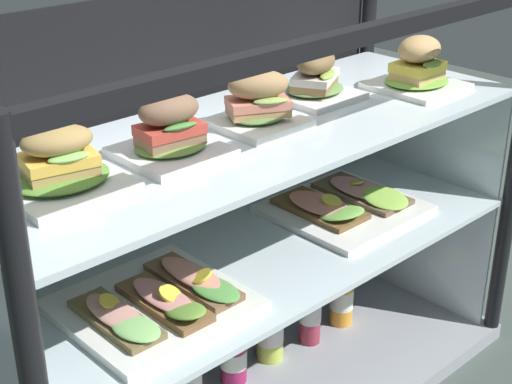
{
  "coord_description": "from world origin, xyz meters",
  "views": [
    {
      "loc": [
        -1.04,
        -1.1,
        1.27
      ],
      "look_at": [
        0.0,
        0.0,
        0.58
      ],
      "focal_mm": 54.29,
      "sensor_mm": 36.0,
      "label": 1
    }
  ],
  "objects_px": {
    "open_sandwich_tray_far_right": "(345,204)",
    "juice_bottle_front_fourth": "(342,296)",
    "plated_roll_sandwich_mid_right": "(315,79)",
    "open_sandwich_tray_right_of_center": "(158,302)",
    "juice_bottle_back_center": "(233,352)",
    "plated_roll_sandwich_far_right": "(259,105)",
    "plated_roll_sandwich_near_right_corner": "(418,69)",
    "plated_roll_sandwich_far_left": "(59,168)",
    "juice_bottle_back_right": "(270,331)",
    "plated_roll_sandwich_near_left_corner": "(170,134)",
    "juice_bottle_near_post": "(188,373)",
    "juice_bottle_tucked_behind": "(310,309)"
  },
  "relations": [
    {
      "from": "plated_roll_sandwich_far_left",
      "to": "open_sandwich_tray_far_right",
      "type": "bearing_deg",
      "value": -0.27
    },
    {
      "from": "open_sandwich_tray_right_of_center",
      "to": "open_sandwich_tray_far_right",
      "type": "distance_m",
      "value": 0.6
    },
    {
      "from": "open_sandwich_tray_right_of_center",
      "to": "juice_bottle_near_post",
      "type": "height_order",
      "value": "open_sandwich_tray_right_of_center"
    },
    {
      "from": "open_sandwich_tray_right_of_center",
      "to": "plated_roll_sandwich_far_left",
      "type": "bearing_deg",
      "value": 164.71
    },
    {
      "from": "plated_roll_sandwich_far_right",
      "to": "open_sandwich_tray_far_right",
      "type": "height_order",
      "value": "plated_roll_sandwich_far_right"
    },
    {
      "from": "open_sandwich_tray_right_of_center",
      "to": "juice_bottle_near_post",
      "type": "distance_m",
      "value": 0.38
    },
    {
      "from": "open_sandwich_tray_far_right",
      "to": "juice_bottle_back_right",
      "type": "height_order",
      "value": "open_sandwich_tray_far_right"
    },
    {
      "from": "open_sandwich_tray_right_of_center",
      "to": "juice_bottle_back_center",
      "type": "height_order",
      "value": "open_sandwich_tray_right_of_center"
    },
    {
      "from": "plated_roll_sandwich_mid_right",
      "to": "juice_bottle_back_right",
      "type": "height_order",
      "value": "plated_roll_sandwich_mid_right"
    },
    {
      "from": "plated_roll_sandwich_mid_right",
      "to": "open_sandwich_tray_right_of_center",
      "type": "bearing_deg",
      "value": -170.44
    },
    {
      "from": "open_sandwich_tray_right_of_center",
      "to": "plated_roll_sandwich_mid_right",
      "type": "bearing_deg",
      "value": 9.56
    },
    {
      "from": "juice_bottle_back_right",
      "to": "juice_bottle_tucked_behind",
      "type": "distance_m",
      "value": 0.13
    },
    {
      "from": "plated_roll_sandwich_far_left",
      "to": "juice_bottle_back_right",
      "type": "height_order",
      "value": "plated_roll_sandwich_far_left"
    },
    {
      "from": "open_sandwich_tray_far_right",
      "to": "juice_bottle_tucked_behind",
      "type": "xyz_separation_m",
      "value": [
        -0.06,
        0.05,
        -0.3
      ]
    },
    {
      "from": "plated_roll_sandwich_near_right_corner",
      "to": "juice_bottle_near_post",
      "type": "bearing_deg",
      "value": 166.4
    },
    {
      "from": "plated_roll_sandwich_far_right",
      "to": "plated_roll_sandwich_near_right_corner",
      "type": "relative_size",
      "value": 0.87
    },
    {
      "from": "plated_roll_sandwich_mid_right",
      "to": "juice_bottle_front_fourth",
      "type": "relative_size",
      "value": 0.83
    },
    {
      "from": "plated_roll_sandwich_mid_right",
      "to": "open_sandwich_tray_far_right",
      "type": "height_order",
      "value": "plated_roll_sandwich_mid_right"
    },
    {
      "from": "plated_roll_sandwich_far_left",
      "to": "plated_roll_sandwich_near_right_corner",
      "type": "height_order",
      "value": "plated_roll_sandwich_near_right_corner"
    },
    {
      "from": "plated_roll_sandwich_near_left_corner",
      "to": "plated_roll_sandwich_far_right",
      "type": "bearing_deg",
      "value": 0.66
    },
    {
      "from": "plated_roll_sandwich_mid_right",
      "to": "open_sandwich_tray_far_right",
      "type": "relative_size",
      "value": 0.52
    },
    {
      "from": "plated_roll_sandwich_far_right",
      "to": "open_sandwich_tray_far_right",
      "type": "xyz_separation_m",
      "value": [
        0.3,
        0.0,
        -0.33
      ]
    },
    {
      "from": "open_sandwich_tray_far_right",
      "to": "juice_bottle_near_post",
      "type": "distance_m",
      "value": 0.56
    },
    {
      "from": "juice_bottle_back_center",
      "to": "plated_roll_sandwich_far_left",
      "type": "bearing_deg",
      "value": -171.66
    },
    {
      "from": "plated_roll_sandwich_far_right",
      "to": "open_sandwich_tray_right_of_center",
      "type": "bearing_deg",
      "value": -173.12
    },
    {
      "from": "plated_roll_sandwich_near_left_corner",
      "to": "juice_bottle_near_post",
      "type": "xyz_separation_m",
      "value": [
        0.08,
        0.09,
        -0.64
      ]
    },
    {
      "from": "open_sandwich_tray_far_right",
      "to": "juice_bottle_back_center",
      "type": "bearing_deg",
      "value": 167.79
    },
    {
      "from": "plated_roll_sandwich_near_right_corner",
      "to": "juice_bottle_back_center",
      "type": "bearing_deg",
      "value": 164.39
    },
    {
      "from": "plated_roll_sandwich_near_right_corner",
      "to": "juice_bottle_back_right",
      "type": "distance_m",
      "value": 0.75
    },
    {
      "from": "plated_roll_sandwich_far_left",
      "to": "plated_roll_sandwich_near_right_corner",
      "type": "relative_size",
      "value": 1.03
    },
    {
      "from": "open_sandwich_tray_right_of_center",
      "to": "open_sandwich_tray_far_right",
      "type": "height_order",
      "value": "open_sandwich_tray_right_of_center"
    },
    {
      "from": "plated_roll_sandwich_near_right_corner",
      "to": "open_sandwich_tray_right_of_center",
      "type": "xyz_separation_m",
      "value": [
        -0.76,
        0.03,
        -0.32
      ]
    },
    {
      "from": "plated_roll_sandwich_far_left",
      "to": "juice_bottle_tucked_behind",
      "type": "height_order",
      "value": "plated_roll_sandwich_far_left"
    },
    {
      "from": "plated_roll_sandwich_far_left",
      "to": "open_sandwich_tray_far_right",
      "type": "relative_size",
      "value": 0.59
    },
    {
      "from": "juice_bottle_back_right",
      "to": "juice_bottle_back_center",
      "type": "bearing_deg",
      "value": -178.3
    },
    {
      "from": "plated_roll_sandwich_near_right_corner",
      "to": "open_sandwich_tray_right_of_center",
      "type": "bearing_deg",
      "value": 178.02
    },
    {
      "from": "plated_roll_sandwich_far_left",
      "to": "juice_bottle_back_center",
      "type": "distance_m",
      "value": 0.78
    },
    {
      "from": "plated_roll_sandwich_far_left",
      "to": "juice_bottle_near_post",
      "type": "relative_size",
      "value": 0.96
    },
    {
      "from": "juice_bottle_back_center",
      "to": "juice_bottle_front_fourth",
      "type": "bearing_deg",
      "value": -2.56
    },
    {
      "from": "plated_roll_sandwich_near_left_corner",
      "to": "open_sandwich_tray_far_right",
      "type": "relative_size",
      "value": 0.55
    },
    {
      "from": "open_sandwich_tray_far_right",
      "to": "juice_bottle_front_fourth",
      "type": "bearing_deg",
      "value": 36.81
    },
    {
      "from": "juice_bottle_near_post",
      "to": "juice_bottle_tucked_behind",
      "type": "distance_m",
      "value": 0.39
    },
    {
      "from": "open_sandwich_tray_far_right",
      "to": "juice_bottle_back_right",
      "type": "xyz_separation_m",
      "value": [
        -0.19,
        0.07,
        -0.32
      ]
    },
    {
      "from": "open_sandwich_tray_far_right",
      "to": "juice_bottle_back_center",
      "type": "relative_size",
      "value": 1.7
    },
    {
      "from": "plated_roll_sandwich_near_left_corner",
      "to": "plated_roll_sandwich_far_right",
      "type": "height_order",
      "value": "plated_roll_sandwich_near_left_corner"
    },
    {
      "from": "plated_roll_sandwich_far_right",
      "to": "plated_roll_sandwich_near_right_corner",
      "type": "distance_m",
      "value": 0.46
    },
    {
      "from": "plated_roll_sandwich_near_left_corner",
      "to": "plated_roll_sandwich_near_right_corner",
      "type": "bearing_deg",
      "value": -5.03
    },
    {
      "from": "plated_roll_sandwich_mid_right",
      "to": "juice_bottle_tucked_behind",
      "type": "relative_size",
      "value": 0.75
    },
    {
      "from": "open_sandwich_tray_far_right",
      "to": "plated_roll_sandwich_far_right",
      "type": "bearing_deg",
      "value": -179.65
    },
    {
      "from": "open_sandwich_tray_right_of_center",
      "to": "plated_roll_sandwich_near_right_corner",
      "type": "bearing_deg",
      "value": -1.98
    }
  ]
}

